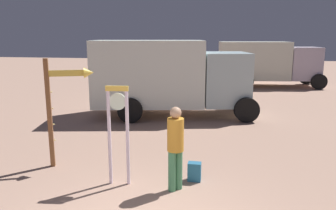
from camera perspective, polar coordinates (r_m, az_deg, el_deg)
standing_clock at (r=6.81m, az=-8.57°, el=-3.56°), size 0.46×0.13×2.08m
arrow_sign at (r=8.02m, az=-17.51°, el=1.53°), size 1.08×0.58×2.56m
person_near_clock at (r=6.56m, az=1.29°, el=-6.79°), size 0.33×0.33×1.71m
backpack at (r=7.25m, az=4.57°, el=-11.36°), size 0.28×0.23×0.41m
box_truck_near at (r=12.73m, az=-0.11°, el=5.19°), size 6.40×3.46×2.89m
box_truck_far at (r=21.23m, az=16.60°, el=7.14°), size 6.32×2.96×2.71m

